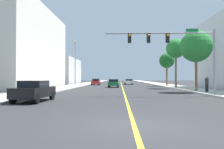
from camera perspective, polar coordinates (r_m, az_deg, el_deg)
ground at (r=49.67m, az=2.52°, el=-2.76°), size 192.00×192.00×0.00m
sidewalk_left at (r=50.49m, az=-8.42°, el=-2.64°), size 3.98×168.00×0.15m
sidewalk_right at (r=50.68m, az=13.42°, el=-2.62°), size 3.98×168.00×0.15m
lane_marking_center at (r=49.67m, az=2.52°, el=-2.76°), size 0.16×144.00×0.01m
building_left_near at (r=43.99m, az=-26.74°, el=6.14°), size 16.89×24.19×13.87m
building_left_far at (r=65.81m, az=-16.10°, el=0.85°), size 15.68×17.40×7.16m
traffic_signal_mast at (r=20.72m, az=16.22°, el=7.40°), size 9.86×0.36×5.90m
street_lamp at (r=38.17m, az=-9.54°, el=3.50°), size 0.56×0.28×7.92m
palm_near at (r=26.88m, az=20.93°, el=6.77°), size 3.59×3.59×6.86m
palm_mid at (r=35.33m, az=16.19°, el=6.39°), size 2.96×2.96×7.48m
palm_far at (r=43.82m, az=14.00°, el=3.41°), size 2.89×2.89×6.26m
car_black at (r=16.02m, az=-19.53°, el=-3.97°), size 1.87×3.96×1.44m
car_white at (r=54.81m, az=4.36°, el=-1.84°), size 2.09×4.25×1.34m
car_green at (r=37.89m, az=0.46°, el=-2.24°), size 1.85×3.90×1.40m
car_red at (r=50.96m, az=-4.17°, el=-1.88°), size 1.79×4.59×1.44m
pedestrian at (r=25.39m, az=23.36°, el=-2.26°), size 0.38×0.38×1.68m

